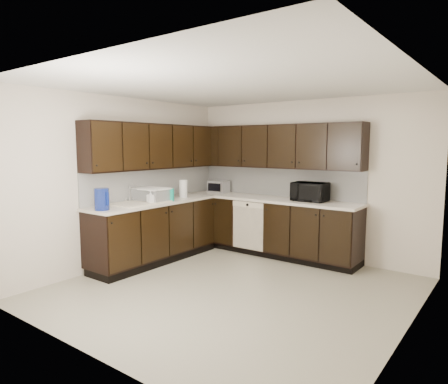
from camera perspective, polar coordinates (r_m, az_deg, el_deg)
The scene contains 20 objects.
floor at distance 5.12m, azimuth 1.22°, elevation -13.80°, with size 4.00×4.00×0.00m, color #9B9680.
ceiling at distance 4.84m, azimuth 1.30°, elevation 15.10°, with size 4.00×4.00×0.00m, color white.
wall_back at distance 6.55m, azimuth 11.49°, elevation 1.83°, with size 4.00×0.02×2.50m, color beige.
wall_left at distance 6.20m, azimuth -13.97°, elevation 1.50°, with size 0.02×4.00×2.50m, color beige.
wall_right at distance 4.02m, azimuth 25.17°, elevation -1.73°, with size 0.02×4.00×2.50m, color beige.
wall_front at distance 3.42m, azimuth -18.66°, elevation -2.83°, with size 4.00×0.02×2.50m, color beige.
lower_cabinets at distance 6.43m, azimuth -0.32°, elevation -5.66°, with size 3.00×2.80×0.90m.
countertop at distance 6.34m, azimuth -0.36°, elevation -1.19°, with size 3.03×2.83×0.04m.
backsplash at distance 6.61m, azimuth -0.70°, elevation 1.40°, with size 3.00×2.80×0.48m.
upper_cabinets at distance 6.42m, azimuth -0.52°, elevation 6.52°, with size 3.00×2.80×0.70m.
dishwasher at distance 6.47m, azimuth 3.45°, elevation -4.39°, with size 0.58×0.04×0.78m.
sink at distance 5.99m, azimuth -12.03°, elevation -2.19°, with size 0.54×0.82×0.42m.
microwave at distance 6.23m, azimuth 12.15°, elevation 0.03°, with size 0.52×0.35×0.29m, color black.
soap_bottle_a at distance 5.92m, azimuth -10.43°, elevation -0.71°, with size 0.09×0.09×0.20m, color gray.
soap_bottle_b at distance 6.78m, azimuth -5.94°, elevation 0.47°, with size 0.09×0.09×0.24m, color gray.
toaster_oven at distance 7.19m, azimuth -0.77°, elevation 0.78°, with size 0.34×0.25×0.21m, color silver.
storage_bin at distance 6.17m, azimuth -10.26°, elevation -0.41°, with size 0.51×0.37×0.20m, color white.
blue_pitcher at distance 5.49m, azimuth -17.07°, elevation -0.99°, with size 0.19×0.19×0.29m, color navy.
teal_tumbler at distance 6.14m, azimuth -7.57°, elevation -0.39°, with size 0.09×0.09×0.20m, color #0C8974.
paper_towel_roll at distance 6.52m, azimuth -5.84°, elevation 0.45°, with size 0.13×0.13×0.29m, color silver.
Camera 1 is at (2.78, -3.90, 1.80)m, focal length 32.00 mm.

